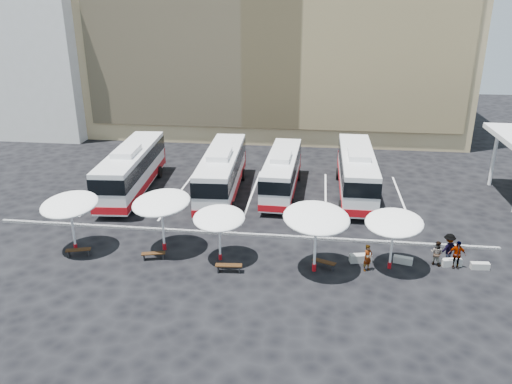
# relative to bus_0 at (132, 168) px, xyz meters

# --- Properties ---
(ground) EXTENTS (120.00, 120.00, 0.00)m
(ground) POSITION_rel_bus_0_xyz_m (9.82, -7.55, -2.04)
(ground) COLOR black
(ground) RESTS_ON ground
(sandstone_building) EXTENTS (42.00, 18.25, 29.60)m
(sandstone_building) POSITION_rel_bus_0_xyz_m (9.82, 24.32, 10.59)
(sandstone_building) COLOR tan
(sandstone_building) RESTS_ON ground
(apartment_block) EXTENTS (14.00, 14.00, 18.00)m
(apartment_block) POSITION_rel_bus_0_xyz_m (-18.18, 20.45, 6.96)
(apartment_block) COLOR silver
(apartment_block) RESTS_ON ground
(curb_divider) EXTENTS (34.00, 0.25, 0.15)m
(curb_divider) POSITION_rel_bus_0_xyz_m (9.82, -7.05, -1.96)
(curb_divider) COLOR black
(curb_divider) RESTS_ON ground
(bay_lines) EXTENTS (24.15, 12.00, 0.01)m
(bay_lines) POSITION_rel_bus_0_xyz_m (9.82, 0.45, -2.03)
(bay_lines) COLOR white
(bay_lines) RESTS_ON ground
(bus_0) EXTENTS (3.68, 12.73, 3.99)m
(bus_0) POSITION_rel_bus_0_xyz_m (0.00, 0.00, 0.00)
(bus_0) COLOR white
(bus_0) RESTS_ON ground
(bus_1) EXTENTS (3.36, 12.54, 3.94)m
(bus_1) POSITION_rel_bus_0_xyz_m (7.44, 0.26, -0.02)
(bus_1) COLOR white
(bus_1) RESTS_ON ground
(bus_2) EXTENTS (2.80, 11.11, 3.51)m
(bus_2) POSITION_rel_bus_0_xyz_m (12.19, 1.39, -0.24)
(bus_2) COLOR white
(bus_2) RESTS_ON ground
(bus_3) EXTENTS (2.90, 12.32, 3.91)m
(bus_3) POSITION_rel_bus_0_xyz_m (18.19, 1.73, -0.04)
(bus_3) COLOR white
(bus_3) RESTS_ON ground
(sunshade_0) EXTENTS (3.94, 3.98, 3.66)m
(sunshade_0) POSITION_rel_bus_0_xyz_m (0.03, -10.53, 1.07)
(sunshade_0) COLOR white
(sunshade_0) RESTS_ON ground
(sunshade_1) EXTENTS (4.81, 4.83, 3.78)m
(sunshade_1) POSITION_rel_bus_0_xyz_m (5.61, -9.75, 1.17)
(sunshade_1) COLOR white
(sunshade_1) RESTS_ON ground
(sunshade_2) EXTENTS (3.27, 3.31, 3.26)m
(sunshade_2) POSITION_rel_bus_0_xyz_m (9.39, -10.60, 0.73)
(sunshade_2) COLOR white
(sunshade_2) RESTS_ON ground
(sunshade_3) EXTENTS (4.88, 4.91, 3.98)m
(sunshade_3) POSITION_rel_bus_0_xyz_m (15.10, -11.24, 1.34)
(sunshade_3) COLOR white
(sunshade_3) RESTS_ON ground
(sunshade_4) EXTENTS (4.34, 4.36, 3.46)m
(sunshade_4) POSITION_rel_bus_0_xyz_m (19.52, -10.37, 0.91)
(sunshade_4) COLOR white
(sunshade_4) RESTS_ON ground
(wood_bench_0) EXTENTS (1.54, 0.82, 0.46)m
(wood_bench_0) POSITION_rel_bus_0_xyz_m (0.59, -11.26, -1.69)
(wood_bench_0) COLOR black
(wood_bench_0) RESTS_ON ground
(wood_bench_1) EXTENTS (1.49, 0.74, 0.44)m
(wood_bench_1) POSITION_rel_bus_0_xyz_m (5.34, -11.10, -1.70)
(wood_bench_1) COLOR black
(wood_bench_1) RESTS_ON ground
(wood_bench_2) EXTENTS (1.59, 0.56, 0.48)m
(wood_bench_2) POSITION_rel_bus_0_xyz_m (10.17, -12.03, -1.67)
(wood_bench_2) COLOR black
(wood_bench_2) RESTS_ON ground
(wood_bench_3) EXTENTS (1.46, 0.88, 0.44)m
(wood_bench_3) POSITION_rel_bus_0_xyz_m (15.68, -10.82, -1.70)
(wood_bench_3) COLOR black
(wood_bench_3) RESTS_ON ground
(conc_bench_0) EXTENTS (1.39, 0.73, 0.50)m
(conc_bench_0) POSITION_rel_bus_0_xyz_m (17.87, -9.80, -1.79)
(conc_bench_0) COLOR #989893
(conc_bench_0) RESTS_ON ground
(conc_bench_1) EXTENTS (1.18, 0.64, 0.42)m
(conc_bench_1) POSITION_rel_bus_0_xyz_m (20.40, -9.67, -1.83)
(conc_bench_1) COLOR #989893
(conc_bench_1) RESTS_ON ground
(conc_bench_2) EXTENTS (1.24, 0.62, 0.44)m
(conc_bench_2) POSITION_rel_bus_0_xyz_m (23.23, -9.61, -1.81)
(conc_bench_2) COLOR #989893
(conc_bench_2) RESTS_ON ground
(conc_bench_3) EXTENTS (1.09, 0.43, 0.40)m
(conc_bench_3) POSITION_rel_bus_0_xyz_m (24.81, -9.78, -1.84)
(conc_bench_3) COLOR #989893
(conc_bench_3) RESTS_ON ground
(passenger_0) EXTENTS (0.71, 0.68, 1.64)m
(passenger_0) POSITION_rel_bus_0_xyz_m (18.18, -10.80, -1.21)
(passenger_0) COLOR black
(passenger_0) RESTS_ON ground
(passenger_1) EXTENTS (0.95, 0.90, 1.54)m
(passenger_1) POSITION_rel_bus_0_xyz_m (22.33, -9.59, -1.27)
(passenger_1) COLOR black
(passenger_1) RESTS_ON ground
(passenger_2) EXTENTS (1.03, 0.44, 1.74)m
(passenger_2) POSITION_rel_bus_0_xyz_m (23.39, -9.81, -1.17)
(passenger_2) COLOR black
(passenger_2) RESTS_ON ground
(passenger_3) EXTENTS (1.40, 1.23, 1.89)m
(passenger_3) POSITION_rel_bus_0_xyz_m (23.03, -9.18, -1.09)
(passenger_3) COLOR black
(passenger_3) RESTS_ON ground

